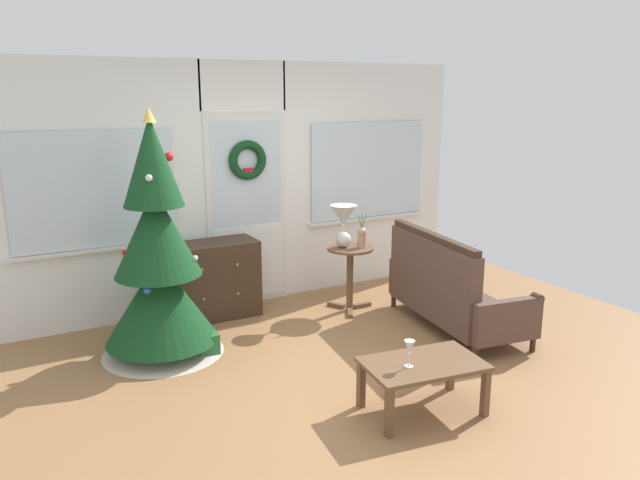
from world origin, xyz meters
TOP-DOWN VIEW (x-y plane):
  - ground_plane at (0.00, 0.00)m, footprint 6.76×6.76m
  - back_wall_with_door at (0.00, 2.08)m, footprint 5.20×0.19m
  - christmas_tree at (-1.20, 1.15)m, footprint 1.05×1.05m
  - dresser_cabinet at (-0.50, 1.79)m, footprint 0.90×0.45m
  - settee_sofa at (1.36, 0.38)m, footprint 0.92×1.70m
  - side_table at (0.82, 1.28)m, footprint 0.50×0.48m
  - table_lamp at (0.76, 1.32)m, footprint 0.28×0.28m
  - flower_vase at (0.92, 1.22)m, footprint 0.11×0.10m
  - coffee_table at (0.14, -0.78)m, footprint 0.90×0.63m
  - wine_glass at (0.01, -0.79)m, footprint 0.08×0.08m
  - gift_box at (-0.86, 0.94)m, footprint 0.18×0.16m

SIDE VIEW (x-z plane):
  - ground_plane at x=0.00m, z-range 0.00..0.00m
  - gift_box at x=-0.86m, z-range 0.00..0.18m
  - coffee_table at x=0.14m, z-range 0.14..0.52m
  - settee_sofa at x=1.36m, z-range -0.10..0.86m
  - dresser_cabinet at x=-0.50m, z-range 0.00..0.78m
  - side_table at x=0.82m, z-range 0.14..0.82m
  - wine_glass at x=0.01m, z-range 0.43..0.62m
  - christmas_tree at x=-1.20m, z-range -0.27..1.85m
  - flower_vase at x=0.92m, z-range 0.62..0.97m
  - table_lamp at x=0.76m, z-range 0.74..1.18m
  - back_wall_with_door at x=0.00m, z-range 0.01..2.56m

